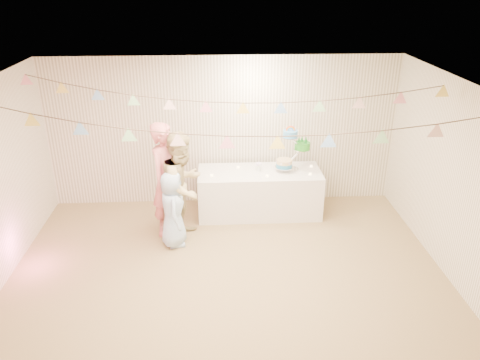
{
  "coord_description": "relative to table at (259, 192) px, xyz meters",
  "views": [
    {
      "loc": [
        -0.13,
        -5.19,
        3.85
      ],
      "look_at": [
        0.2,
        0.8,
        1.15
      ],
      "focal_mm": 35.0,
      "sensor_mm": 36.0,
      "label": 1
    }
  ],
  "objects": [
    {
      "name": "floor",
      "position": [
        -0.59,
        -1.97,
        -0.39
      ],
      "size": [
        6.0,
        6.0,
        0.0
      ],
      "primitive_type": "plane",
      "color": "olive",
      "rests_on": "ground"
    },
    {
      "name": "ceiling",
      "position": [
        -0.59,
        -1.97,
        2.21
      ],
      "size": [
        6.0,
        6.0,
        0.0
      ],
      "primitive_type": "plane",
      "color": "silver",
      "rests_on": "ground"
    },
    {
      "name": "back_wall",
      "position": [
        -0.59,
        0.53,
        0.91
      ],
      "size": [
        6.0,
        6.0,
        0.0
      ],
      "primitive_type": "plane",
      "color": "silver",
      "rests_on": "ground"
    },
    {
      "name": "front_wall",
      "position": [
        -0.59,
        -4.47,
        0.91
      ],
      "size": [
        6.0,
        6.0,
        0.0
      ],
      "primitive_type": "plane",
      "color": "silver",
      "rests_on": "ground"
    },
    {
      "name": "right_wall",
      "position": [
        2.41,
        -1.97,
        0.91
      ],
      "size": [
        5.0,
        5.0,
        0.0
      ],
      "primitive_type": "plane",
      "color": "silver",
      "rests_on": "ground"
    },
    {
      "name": "table",
      "position": [
        0.0,
        0.0,
        0.0
      ],
      "size": [
        2.06,
        0.82,
        0.77
      ],
      "primitive_type": "cube",
      "color": "silver",
      "rests_on": "floor"
    },
    {
      "name": "cake_stand",
      "position": [
        0.55,
        0.05,
        0.73
      ],
      "size": [
        0.65,
        0.38,
        0.72
      ],
      "primitive_type": null,
      "color": "silver",
      "rests_on": "table"
    },
    {
      "name": "cake_bottom",
      "position": [
        0.4,
        -0.01,
        0.45
      ],
      "size": [
        0.31,
        0.31,
        0.15
      ],
      "primitive_type": null,
      "color": "teal",
      "rests_on": "cake_stand"
    },
    {
      "name": "cake_middle",
      "position": [
        0.73,
        0.14,
        0.72
      ],
      "size": [
        0.27,
        0.27,
        0.22
      ],
      "primitive_type": null,
      "color": "#228C1E",
      "rests_on": "cake_stand"
    },
    {
      "name": "cake_top_tier",
      "position": [
        0.49,
        0.02,
        0.99
      ],
      "size": [
        0.25,
        0.25,
        0.19
      ],
      "primitive_type": null,
      "color": "#408BCB",
      "rests_on": "cake_stand"
    },
    {
      "name": "platter",
      "position": [
        -0.56,
        -0.05,
        0.37
      ],
      "size": [
        0.35,
        0.35,
        0.02
      ],
      "primitive_type": "cylinder",
      "color": "white",
      "rests_on": "table"
    },
    {
      "name": "posy",
      "position": [
        -0.01,
        0.05,
        0.44
      ],
      "size": [
        0.12,
        0.12,
        0.14
      ],
      "primitive_type": null,
      "color": "white",
      "rests_on": "table"
    },
    {
      "name": "person_adult_a",
      "position": [
        -1.48,
        -0.57,
        0.53
      ],
      "size": [
        0.69,
        0.79,
        1.82
      ],
      "primitive_type": "imported",
      "rotation": [
        0.0,
        0.0,
        1.09
      ],
      "color": "#D46E73",
      "rests_on": "floor"
    },
    {
      "name": "person_adult_b",
      "position": [
        -1.23,
        -0.72,
        0.48
      ],
      "size": [
        0.99,
        1.05,
        1.72
      ],
      "primitive_type": "imported",
      "rotation": [
        0.0,
        0.0,
        1.04
      ],
      "color": "tan",
      "rests_on": "floor"
    },
    {
      "name": "person_child",
      "position": [
        -1.39,
        -0.95,
        0.21
      ],
      "size": [
        0.46,
        0.63,
        1.19
      ],
      "primitive_type": "imported",
      "rotation": [
        0.0,
        0.0,
        1.72
      ],
      "color": "#A7C8ED",
      "rests_on": "floor"
    },
    {
      "name": "bunting_back",
      "position": [
        -0.59,
        -0.87,
        1.96
      ],
      "size": [
        5.6,
        1.1,
        0.4
      ],
      "primitive_type": null,
      "color": "pink",
      "rests_on": "ceiling"
    },
    {
      "name": "bunting_front",
      "position": [
        -0.59,
        -2.17,
        1.93
      ],
      "size": [
        5.6,
        0.9,
        0.36
      ],
      "primitive_type": null,
      "color": "#72A5E5",
      "rests_on": "ceiling"
    },
    {
      "name": "tealight_0",
      "position": [
        -0.8,
        -0.15,
        0.4
      ],
      "size": [
        0.04,
        0.04,
        0.03
      ],
      "primitive_type": "cylinder",
      "color": "#FFD88C",
      "rests_on": "table"
    },
    {
      "name": "tealight_1",
      "position": [
        -0.35,
        0.18,
        0.4
      ],
      "size": [
        0.04,
        0.04,
        0.03
      ],
      "primitive_type": "cylinder",
      "color": "#FFD88C",
      "rests_on": "table"
    },
    {
      "name": "tealight_2",
      "position": [
        0.1,
        -0.22,
        0.4
      ],
      "size": [
        0.04,
        0.04,
        0.03
      ],
      "primitive_type": "cylinder",
      "color": "#FFD88C",
      "rests_on": "table"
    },
    {
      "name": "tealight_3",
      "position": [
        0.35,
        0.22,
        0.4
      ],
      "size": [
        0.04,
        0.04,
        0.03
      ],
      "primitive_type": "cylinder",
      "color": "#FFD88C",
      "rests_on": "table"
    },
    {
      "name": "tealight_4",
      "position": [
        0.82,
        -0.18,
        0.4
      ],
      "size": [
        0.04,
        0.04,
        0.03
      ],
      "primitive_type": "cylinder",
      "color": "#FFD88C",
      "rests_on": "table"
    },
    {
      "name": "tealight_5",
      "position": [
        0.9,
        0.15,
        0.4
      ],
      "size": [
        0.04,
        0.04,
        0.03
      ],
      "primitive_type": "cylinder",
      "color": "#FFD88C",
      "rests_on": "table"
    }
  ]
}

